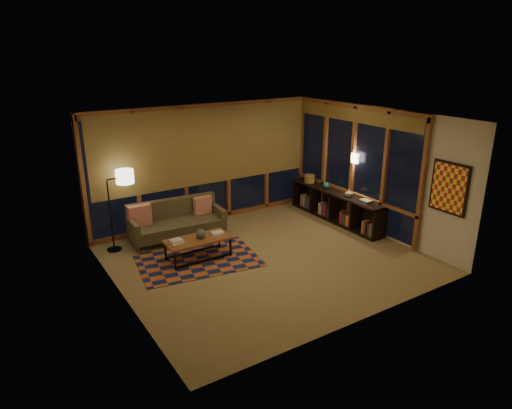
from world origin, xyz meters
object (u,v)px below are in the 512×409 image
coffee_table (198,249)px  floor_lamp (110,212)px  sofa (177,221)px  bookshelf (335,206)px

coffee_table → floor_lamp: 1.88m
sofa → floor_lamp: (-1.31, 0.16, 0.40)m
coffee_table → floor_lamp: (-1.26, 1.27, 0.59)m
sofa → floor_lamp: floor_lamp is taller
sofa → coffee_table: sofa is taller
floor_lamp → bookshelf: (4.84, -1.12, -0.45)m
bookshelf → floor_lamp: bearing=166.9°
sofa → bookshelf: sofa is taller
sofa → bookshelf: (3.54, -0.97, -0.05)m
sofa → bookshelf: 3.67m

